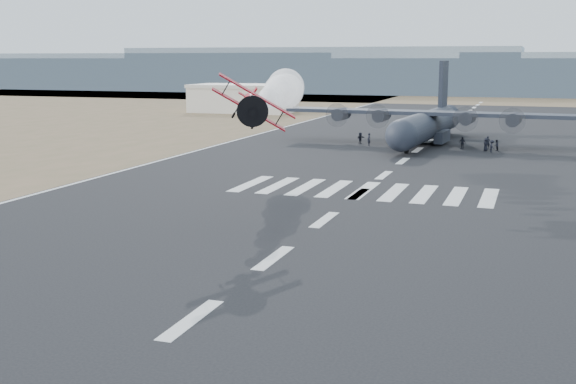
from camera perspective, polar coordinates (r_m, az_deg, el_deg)
The scene contains 18 objects.
scrub_far at distance 249.65m, azimuth 15.43°, elevation 7.17°, with size 500.00×80.00×0.00m, color brown.
runway_markings at distance 81.39m, azimuth 7.58°, elevation 1.33°, with size 60.00×260.00×0.01m, color silver, non-canonical shape.
ridge_seg_a at distance 349.54m, azimuth -18.37°, elevation 8.93°, with size 150.00×50.00×13.00m, color gray.
ridge_seg_b at distance 314.64m, azimuth -8.77°, elevation 9.40°, with size 150.00×50.00×15.00m, color gray.
ridge_seg_c at distance 290.30m, azimuth 2.84°, elevation 9.62°, with size 150.00×50.00×17.00m, color gray.
ridge_seg_d at distance 279.34m, azimuth 15.90°, elevation 8.80°, with size 150.00×50.00×13.00m, color gray.
hangar_left at distance 177.51m, azimuth -3.54°, elevation 7.43°, with size 24.50×14.50×6.70m.
aerobatic_biplane at distance 55.31m, azimuth -2.98°, elevation 6.98°, with size 5.79×6.09×4.69m.
smoke_trail at distance 76.34m, azimuth -0.43°, elevation 8.08°, with size 7.49×24.78×4.14m.
transport_aircraft at distance 112.72m, azimuth 10.93°, elevation 5.41°, with size 43.36×35.67×12.51m.
crew_a at distance 108.24m, azimuth 15.50°, elevation 3.79°, with size 0.67×0.55×1.83m, color black.
crew_b at distance 106.44m, azimuth 16.14°, elevation 3.57°, with size 0.76×0.47×1.56m, color black.
crew_c at distance 104.41m, azimuth 15.80°, elevation 3.50°, with size 1.10×0.51×1.71m, color black.
crew_d at distance 107.07m, azimuth 13.60°, elevation 3.79°, with size 1.04×0.53×1.77m, color black.
crew_e at distance 105.70m, azimuth 15.36°, elevation 3.64°, with size 0.90×0.55×1.84m, color black.
crew_f at distance 111.31m, azimuth 5.73°, elevation 4.26°, with size 1.60×0.52×1.73m, color black.
crew_g at distance 109.07m, azimuth 6.40°, elevation 4.15°, with size 0.67×0.55×1.83m, color black.
crew_h at distance 107.75m, azimuth 8.39°, elevation 3.99°, with size 0.82×0.50×1.68m, color black.
Camera 1 is at (15.69, -18.83, 12.84)m, focal length 45.00 mm.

